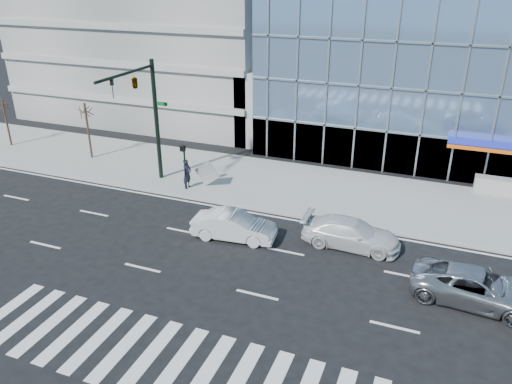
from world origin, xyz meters
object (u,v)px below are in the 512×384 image
white_suv (351,233)px  pedestrian (187,174)px  street_tree_far (3,105)px  white_sedan (234,226)px  traffic_signal (142,95)px  tilted_panel (207,173)px  ped_signal_post (184,160)px  street_tree_near (85,111)px  silver_suv (476,287)px

white_suv → pedestrian: bearing=74.2°
street_tree_far → white_sedan: street_tree_far is taller
traffic_signal → tilted_panel: 6.40m
pedestrian → tilted_panel: 1.31m
street_tree_far → pedestrian: bearing=-7.8°
ped_signal_post → street_tree_far: (-17.50, 2.56, 1.30)m
street_tree_near → silver_suv: street_tree_near is taller
street_tree_near → street_tree_far: size_ratio=1.09×
ped_signal_post → street_tree_near: 9.97m
ped_signal_post → street_tree_far: street_tree_far is taller
traffic_signal → silver_suv: (19.98, -5.57, -5.41)m
white_sedan → ped_signal_post: bearing=43.9°
silver_suv → white_sedan: size_ratio=1.21×
ped_signal_post → pedestrian: 1.02m
street_tree_near → silver_suv: (26.98, -8.50, -3.02)m
silver_suv → pedestrian: 18.46m
tilted_panel → street_tree_far: bearing=174.3°
ped_signal_post → street_tree_near: bearing=164.9°
pedestrian → tilted_panel: (1.08, 0.74, -0.08)m
street_tree_near → silver_suv: 28.45m
street_tree_near → pedestrian: size_ratio=2.15×
white_suv → pedestrian: 11.89m
ped_signal_post → tilted_panel: 1.81m
ped_signal_post → street_tree_near: street_tree_near is taller
traffic_signal → street_tree_near: traffic_signal is taller
ped_signal_post → silver_suv: 18.51m
traffic_signal → street_tree_far: traffic_signal is taller
white_suv → tilted_panel: tilted_panel is taller
tilted_panel → white_suv: bearing=-21.9°
silver_suv → street_tree_near: bearing=77.2°
street_tree_far → pedestrian: (17.56, -2.40, -2.31)m
traffic_signal → tilted_panel: traffic_signal is taller
traffic_signal → pedestrian: bearing=11.7°
street_tree_near → traffic_signal: bearing=-22.7°
silver_suv → tilted_panel: 17.71m
white_sedan → street_tree_far: bearing=66.7°
traffic_signal → white_sedan: traffic_signal is taller
street_tree_near → white_sedan: (14.98, -7.18, -3.03)m
street_tree_near → pedestrian: bearing=-14.1°
white_sedan → street_tree_near: bearing=58.4°
street_tree_near → tilted_panel: bearing=-8.9°
silver_suv → pedestrian: pedestrian is taller
silver_suv → pedestrian: bearing=75.4°
pedestrian → tilted_panel: bearing=-47.0°
traffic_signal → street_tree_near: (-7.00, 2.93, -2.39)m
street_tree_near → tilted_panel: street_tree_near is taller
street_tree_far → silver_suv: bearing=-13.7°
ped_signal_post → pedestrian: ped_signal_post is taller
street_tree_near → street_tree_far: bearing=180.0°
pedestrian → white_sedan: bearing=-122.8°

